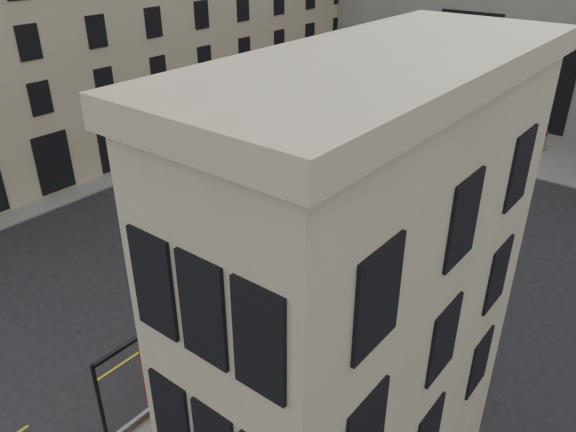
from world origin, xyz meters
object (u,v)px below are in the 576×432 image
Objects in this scene: bus_far at (335,130)px; pedestrian_e at (205,142)px; street_lamp_b at (409,112)px; cafe_table_near at (193,387)px; pedestrian_d at (543,140)px; pedestrian_c at (437,142)px; cafe_chair_b at (285,377)px; bus_near at (276,317)px; car_b at (444,170)px; car_c at (275,143)px; cafe_table_far at (298,316)px; street_lamp_a at (189,134)px; cafe_table_mid at (265,340)px; traffic_light_near at (304,221)px; traffic_light_far at (287,109)px; pedestrian_b at (382,143)px; cafe_chair_c at (316,360)px; pedestrian_a at (255,129)px; bicycle at (265,215)px; cafe_chair_d at (344,331)px; cyclist at (364,197)px; car_a at (276,215)px.

bus_far is 10.93m from pedestrian_e.
cafe_table_near is (11.64, -36.41, 2.75)m from street_lamp_b.
pedestrian_d is at bearing 117.80° from pedestrian_e.
cafe_chair_b is (9.77, -32.78, 4.04)m from pedestrian_c.
street_lamp_b is at bearing 107.61° from bus_near.
car_b is 14.14m from car_c.
pedestrian_e is 30.10m from cafe_table_far.
cafe_table_mid reaches higher than street_lamp_a.
traffic_light_near is at bearing 136.89° from car_c.
cafe_chair_b reaches higher than traffic_light_near.
traffic_light_far is 5.19× the size of cafe_table_far.
cafe_chair_c is at bearing -92.56° from pedestrian_b.
car_b reaches higher than car_c.
pedestrian_c is at bearing 41.00° from pedestrian_a.
pedestrian_d is (21.53, 20.34, -1.42)m from street_lamp_a.
car_c is 12.72m from bicycle.
traffic_light_far is at bearing 131.19° from traffic_light_near.
cafe_table_near is 0.91× the size of cafe_chair_d.
cyclist is at bearing 76.29° from pedestrian_e.
street_lamp_a is 19.99m from car_b.
pedestrian_a is (-11.93, 11.51, 0.09)m from car_a.
bus_far is 2.19× the size of car_a.
pedestrian_a is at bearing -122.49° from traffic_light_far.
cafe_table_far is at bearing -47.16° from car_a.
cafe_table_mid is at bearing 130.78° from car_c.
cafe_chair_d is at bearing -92.54° from car_b.
street_lamp_a is 6.51× the size of cafe_table_mid.
pedestrian_d is at bearing -38.75° from cyclist.
car_a is at bearing 131.13° from cyclist.
bicycle is at bearing 134.89° from cafe_table_far.
cafe_table_far reaches higher than bicycle.
street_lamp_a reaches higher than traffic_light_near.
pedestrian_a is (-15.61, 13.46, -1.54)m from traffic_light_near.
car_b is (15.44, -0.37, -1.70)m from traffic_light_far.
street_lamp_b is at bearing 55.49° from street_lamp_a.
cafe_chair_c reaches higher than bus_near.
cafe_table_mid is at bearing -51.14° from car_a.
street_lamp_b reaches higher than bicycle.
traffic_light_near reaches higher than pedestrian_d.
bus_far is 32.21m from cafe_table_near.
cafe_chair_c is at bearing -132.84° from bicycle.
cafe_table_near is (11.69, -32.04, 4.35)m from pedestrian_b.
pedestrian_d reaches higher than pedestrian_b.
cafe_chair_c reaches higher than street_lamp_b.
traffic_light_far is at bearing 162.14° from pedestrian_b.
cafe_table_far reaches higher than traffic_light_far.
pedestrian_e is (-1.09, -5.14, 0.00)m from pedestrian_a.
bus_near is at bearing 144.25° from cafe_chair_c.
pedestrian_e is at bearing 153.51° from traffic_light_near.
cafe_chair_c is at bearing -57.10° from bus_far.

